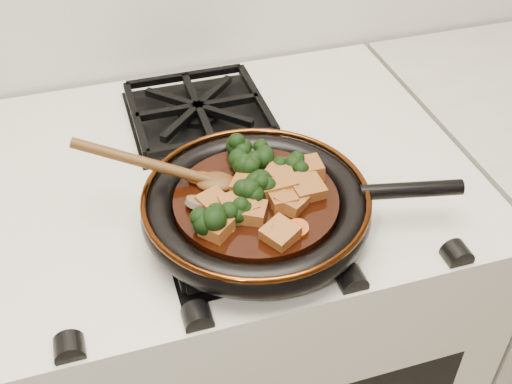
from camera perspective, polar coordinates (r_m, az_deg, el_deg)
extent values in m
cube|color=beige|center=(1.32, -2.52, -13.16)|extent=(0.76, 0.60, 0.90)
cylinder|color=black|center=(0.87, 0.00, -1.85)|extent=(0.28, 0.28, 0.01)
torus|color=black|center=(0.86, 0.00, -1.41)|extent=(0.31, 0.31, 0.04)
torus|color=#431E09|center=(0.85, 0.00, -0.36)|extent=(0.31, 0.31, 0.01)
cylinder|color=black|center=(0.89, 13.63, 0.19)|extent=(0.14, 0.05, 0.02)
cylinder|color=black|center=(0.86, 0.00, -1.06)|extent=(0.22, 0.22, 0.02)
cube|color=brown|center=(0.83, 2.39, -0.73)|extent=(0.03, 0.04, 0.02)
cube|color=brown|center=(0.89, 4.72, 2.03)|extent=(0.04, 0.05, 0.03)
cube|color=brown|center=(0.82, -0.47, -1.84)|extent=(0.05, 0.05, 0.02)
cube|color=brown|center=(0.85, 4.45, 0.35)|extent=(0.05, 0.05, 0.03)
cube|color=brown|center=(0.85, -0.70, 0.41)|extent=(0.06, 0.05, 0.03)
cube|color=brown|center=(0.83, -3.81, -0.97)|extent=(0.05, 0.05, 0.02)
cube|color=brown|center=(0.82, -1.55, -1.37)|extent=(0.05, 0.05, 0.03)
cube|color=brown|center=(0.80, -3.54, -3.24)|extent=(0.05, 0.05, 0.02)
cube|color=brown|center=(0.79, 2.17, -3.77)|extent=(0.05, 0.05, 0.03)
cube|color=brown|center=(0.83, 3.11, -0.97)|extent=(0.05, 0.05, 0.03)
cube|color=brown|center=(0.86, 1.99, 0.70)|extent=(0.05, 0.05, 0.03)
cube|color=brown|center=(0.87, 2.11, 1.39)|extent=(0.06, 0.06, 0.03)
cylinder|color=#A43204|center=(0.80, 3.75, -3.27)|extent=(0.03, 0.03, 0.01)
cylinder|color=#A43204|center=(0.79, 2.04, -3.67)|extent=(0.03, 0.03, 0.02)
cylinder|color=#A43204|center=(0.88, -0.32, 1.61)|extent=(0.03, 0.03, 0.02)
cylinder|color=#A43204|center=(0.87, 2.76, 0.88)|extent=(0.03, 0.03, 0.01)
cylinder|color=#A43204|center=(0.88, -5.16, 1.32)|extent=(0.03, 0.03, 0.02)
cylinder|color=brown|center=(0.79, 2.10, -3.66)|extent=(0.04, 0.04, 0.02)
cylinder|color=brown|center=(0.89, 2.99, 2.44)|extent=(0.05, 0.05, 0.02)
cylinder|color=brown|center=(0.83, -5.25, -0.97)|extent=(0.04, 0.04, 0.02)
cylinder|color=brown|center=(0.90, -0.86, 3.00)|extent=(0.05, 0.05, 0.03)
cylinder|color=brown|center=(0.80, -3.15, -3.27)|extent=(0.04, 0.04, 0.03)
ellipsoid|color=#4E2E10|center=(0.87, -3.58, 0.89)|extent=(0.07, 0.06, 0.02)
cylinder|color=#4E2E10|center=(0.87, -9.87, 2.60)|extent=(0.02, 0.02, 0.20)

